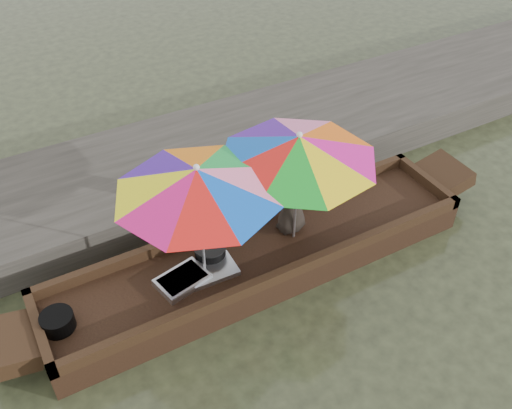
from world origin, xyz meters
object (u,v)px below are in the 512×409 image
tray_crayfish (183,280)px  tray_scallop (212,270)px  supply_bag (232,224)px  umbrella_bow (201,222)px  charcoal_grill (210,252)px  vendor (291,197)px  boat_hull (260,259)px  umbrella_stern (296,188)px  cooking_pot (58,322)px

tray_crayfish → tray_scallop: (0.37, -0.01, -0.01)m
tray_crayfish → tray_scallop: tray_crayfish is taller
supply_bag → umbrella_bow: size_ratio=0.15×
charcoal_grill → vendor: vendor is taller
boat_hull → tray_scallop: bearing=-175.7°
supply_bag → umbrella_stern: (0.64, -0.45, 0.65)m
tray_scallop → umbrella_bow: size_ratio=0.31×
boat_hull → supply_bag: 0.56m
cooking_pot → vendor: bearing=2.6°
boat_hull → tray_scallop: (-0.68, -0.05, 0.21)m
tray_crayfish → charcoal_grill: size_ratio=1.55×
cooking_pot → boat_hull: bearing=-0.4°
charcoal_grill → umbrella_bow: umbrella_bow is taller
charcoal_grill → umbrella_stern: bearing=-9.2°
tray_scallop → vendor: bearing=9.5°
cooking_pot → supply_bag: supply_bag is taller
supply_bag → charcoal_grill: bearing=-147.9°
charcoal_grill → vendor: bearing=-1.2°
boat_hull → umbrella_stern: umbrella_stern is taller
tray_crayfish → umbrella_bow: bearing=7.9°
charcoal_grill → vendor: size_ratio=0.36×
supply_bag → umbrella_bow: umbrella_bow is taller
tray_crayfish → vendor: (1.57, 0.19, 0.48)m
supply_bag → umbrella_bow: (-0.60, -0.45, 0.65)m
tray_crayfish → umbrella_stern: umbrella_stern is taller
boat_hull → tray_crayfish: tray_crayfish is taller
supply_bag → vendor: bearing=-23.9°
supply_bag → tray_scallop: bearing=-136.8°
umbrella_bow → cooking_pot: bearing=179.5°
cooking_pot → tray_crayfish: 1.41m
tray_crayfish → umbrella_bow: size_ratio=0.31×
tray_crayfish → cooking_pot: bearing=177.7°
tray_crayfish → boat_hull: bearing=2.3°
vendor → umbrella_stern: size_ratio=0.56×
cooking_pot → umbrella_bow: bearing=-0.5°
cooking_pot → tray_crayfish: size_ratio=0.62×
umbrella_bow → vendor: bearing=6.8°
charcoal_grill → umbrella_stern: size_ratio=0.20×
charcoal_grill → umbrella_bow: 0.73m
tray_crayfish → supply_bag: supply_bag is taller
umbrella_bow → tray_scallop: bearing=-38.9°
boat_hull → umbrella_bow: umbrella_bow is taller
supply_bag → vendor: size_ratio=0.27×
cooking_pot → charcoal_grill: (1.87, 0.16, -0.01)m
cooking_pot → umbrella_bow: umbrella_bow is taller
cooking_pot → umbrella_stern: bearing=-0.3°
charcoal_grill → umbrella_bow: size_ratio=0.20×
charcoal_grill → supply_bag: bearing=32.1°
tray_crayfish → supply_bag: size_ratio=2.06×
tray_crayfish → umbrella_stern: bearing=1.6°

